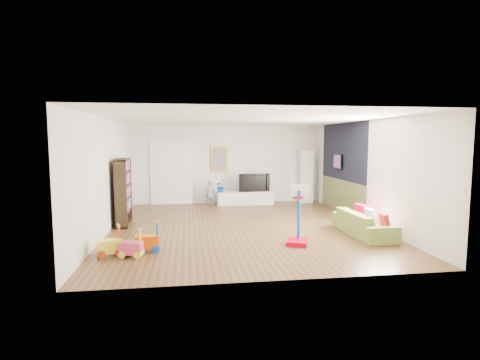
{
  "coord_description": "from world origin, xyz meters",
  "views": [
    {
      "loc": [
        -1.34,
        -9.25,
        2.17
      ],
      "look_at": [
        0.0,
        0.4,
        1.15
      ],
      "focal_mm": 28.0,
      "sensor_mm": 36.0,
      "label": 1
    }
  ],
  "objects": [
    {
      "name": "ceiling",
      "position": [
        0.0,
        0.0,
        2.7
      ],
      "size": [
        6.5,
        7.5,
        0.0
      ],
      "primitive_type": "cube",
      "color": "white",
      "rests_on": "ground"
    },
    {
      "name": "vase_plant",
      "position": [
        -0.25,
        3.23,
        0.66
      ],
      "size": [
        0.45,
        0.42,
        0.42
      ],
      "primitive_type": "imported",
      "rotation": [
        0.0,
        0.0,
        0.26
      ],
      "color": "#0B3C95",
      "rests_on": "media_console"
    },
    {
      "name": "wall_right",
      "position": [
        3.25,
        0.0,
        1.35
      ],
      "size": [
        0.0,
        7.5,
        2.7
      ],
      "primitive_type": "cube",
      "color": "white",
      "rests_on": "ground"
    },
    {
      "name": "wall_back",
      "position": [
        0.0,
        3.75,
        1.35
      ],
      "size": [
        6.5,
        0.0,
        2.7
      ],
      "primitive_type": "cube",
      "color": "silver",
      "rests_on": "ground"
    },
    {
      "name": "doorway",
      "position": [
        -1.9,
        3.71,
        1.05
      ],
      "size": [
        1.45,
        0.06,
        2.1
      ],
      "primitive_type": "cube",
      "color": "white",
      "rests_on": "ground"
    },
    {
      "name": "pillow_left",
      "position": [
        2.86,
        -1.81,
        0.44
      ],
      "size": [
        0.15,
        0.37,
        0.36
      ],
      "primitive_type": "cube",
      "rotation": [
        0.0,
        0.0,
        -0.16
      ],
      "color": "#AA1A15",
      "rests_on": "sofa"
    },
    {
      "name": "pillow_center",
      "position": [
        2.82,
        -1.27,
        0.44
      ],
      "size": [
        0.12,
        0.37,
        0.37
      ],
      "primitive_type": "cube",
      "rotation": [
        0.0,
        0.0,
        -0.06
      ],
      "color": "white",
      "rests_on": "sofa"
    },
    {
      "name": "ride_on_pink",
      "position": [
        -2.42,
        -2.2,
        0.27
      ],
      "size": [
        0.45,
        0.33,
        0.54
      ],
      "primitive_type": "cube",
      "rotation": [
        0.0,
        0.0,
        -0.21
      ],
      "color": "#D23A5D",
      "rests_on": "ground"
    },
    {
      "name": "basketball_hoop",
      "position": [
        0.92,
        -1.78,
        0.63
      ],
      "size": [
        0.6,
        0.65,
        1.25
      ],
      "primitive_type": "cube",
      "rotation": [
        0.0,
        0.0,
        -0.4
      ],
      "color": "#AB0012",
      "rests_on": "ground"
    },
    {
      "name": "sofa",
      "position": [
        2.66,
        -1.25,
        0.28
      ],
      "size": [
        0.79,
        1.91,
        0.55
      ],
      "primitive_type": "imported",
      "rotation": [
        0.0,
        0.0,
        1.6
      ],
      "color": "olive",
      "rests_on": "ground"
    },
    {
      "name": "artwork_right",
      "position": [
        3.17,
        1.6,
        1.55
      ],
      "size": [
        0.04,
        0.56,
        0.46
      ],
      "primitive_type": "cube",
      "color": "#7F3F8C",
      "rests_on": "wall_right"
    },
    {
      "name": "media_console",
      "position": [
        0.58,
        3.27,
        0.22
      ],
      "size": [
        1.91,
        0.49,
        0.45
      ],
      "primitive_type": "cube",
      "rotation": [
        0.0,
        0.0,
        -0.0
      ],
      "color": "silver",
      "rests_on": "ground"
    },
    {
      "name": "floor",
      "position": [
        0.0,
        0.0,
        0.0
      ],
      "size": [
        6.5,
        7.5,
        0.0
      ],
      "primitive_type": "cube",
      "color": "brown",
      "rests_on": "ground"
    },
    {
      "name": "ride_on_orange",
      "position": [
        -2.16,
        -1.89,
        0.3
      ],
      "size": [
        0.47,
        0.3,
        0.61
      ],
      "primitive_type": "cube",
      "rotation": [
        0.0,
        0.0,
        0.05
      ],
      "color": "#CD4C08",
      "rests_on": "ground"
    },
    {
      "name": "painting_back",
      "position": [
        -0.25,
        3.71,
        1.55
      ],
      "size": [
        0.62,
        0.06,
        0.92
      ],
      "primitive_type": "cube",
      "color": "gold",
      "rests_on": "wall_back"
    },
    {
      "name": "child",
      "position": [
        -0.63,
        3.2,
        0.43
      ],
      "size": [
        0.33,
        0.23,
        0.86
      ],
      "primitive_type": "imported",
      "rotation": [
        0.0,
        0.0,
        3.2
      ],
      "color": "gray",
      "rests_on": "ground"
    },
    {
      "name": "olive_wainscot",
      "position": [
        3.23,
        1.4,
        0.5
      ],
      "size": [
        0.01,
        3.2,
        1.0
      ],
      "primitive_type": "cube",
      "color": "brown",
      "rests_on": "wall_right"
    },
    {
      "name": "wall_left",
      "position": [
        -3.25,
        0.0,
        1.35
      ],
      "size": [
        0.0,
        7.5,
        2.7
      ],
      "primitive_type": "cube",
      "color": "white",
      "rests_on": "ground"
    },
    {
      "name": "pillow_right",
      "position": [
        2.87,
        -0.7,
        0.44
      ],
      "size": [
        0.16,
        0.4,
        0.39
      ],
      "primitive_type": "cube",
      "rotation": [
        0.0,
        0.0,
        0.15
      ],
      "color": "#C30036",
      "rests_on": "sofa"
    },
    {
      "name": "bookshelf",
      "position": [
        -3.02,
        0.69,
        0.86
      ],
      "size": [
        0.35,
        1.19,
        1.72
      ],
      "primitive_type": "cube",
      "rotation": [
        0.0,
        0.0,
        0.04
      ],
      "color": "#2F2013",
      "rests_on": "ground"
    },
    {
      "name": "navy_accent",
      "position": [
        3.23,
        1.4,
        1.85
      ],
      "size": [
        0.01,
        3.2,
        1.7
      ],
      "primitive_type": "cube",
      "color": "black",
      "rests_on": "wall_right"
    },
    {
      "name": "tall_cabinet",
      "position": [
        2.78,
        3.48,
        0.92
      ],
      "size": [
        0.44,
        0.44,
        1.84
      ],
      "primitive_type": "cube",
      "rotation": [
        0.0,
        0.0,
        -0.03
      ],
      "color": "white",
      "rests_on": "ground"
    },
    {
      "name": "wall_front",
      "position": [
        0.0,
        -3.75,
        1.35
      ],
      "size": [
        6.5,
        0.0,
        2.7
      ],
      "primitive_type": "cube",
      "color": "white",
      "rests_on": "ground"
    },
    {
      "name": "tv",
      "position": [
        0.87,
        3.29,
        0.76
      ],
      "size": [
        1.08,
        0.25,
        0.62
      ],
      "primitive_type": "imported",
      "rotation": [
        0.0,
        0.0,
        0.1
      ],
      "color": "black",
      "rests_on": "media_console"
    },
    {
      "name": "ride_on_yellow",
      "position": [
        -2.85,
        -2.07,
        0.29
      ],
      "size": [
        0.49,
        0.38,
        0.58
      ],
      "primitive_type": "cube",
      "rotation": [
        0.0,
        0.0,
        0.3
      ],
      "color": "yellow",
      "rests_on": "ground"
    }
  ]
}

